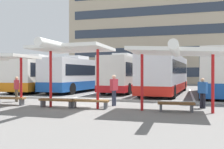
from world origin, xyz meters
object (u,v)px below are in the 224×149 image
Objects in this scene: coach_bus_0 at (43,75)px; bench_4 at (176,105)px; waiting_shelter_1 at (71,50)px; waiting_passenger_2 at (203,91)px; bench_2 at (57,101)px; coach_bus_1 at (84,75)px; coach_bus_4 at (216,74)px; bench_1 at (9,99)px; waiting_shelter_2 at (176,53)px; waiting_passenger_0 at (17,87)px; coach_bus_3 at (166,74)px; waiting_passenger_1 at (114,88)px; bench_3 at (90,102)px; coach_bus_2 at (127,74)px.

bench_4 is at bearing -38.44° from coach_bus_0.
waiting_shelter_1 is 3.24× the size of waiting_passenger_2.
waiting_passenger_2 is at bearing 13.59° from bench_2.
coach_bus_1 is 1.02× the size of coach_bus_4.
coach_bus_1 is at bearing 109.14° from waiting_shelter_1.
bench_1 is 9.48m from waiting_shelter_2.
waiting_shelter_2 reaches higher than bench_1.
waiting_passenger_0 is at bearing 158.20° from waiting_shelter_1.
coach_bus_4 is at bearing 33.04° from waiting_passenger_0.
waiting_passenger_1 is at bearing -103.52° from coach_bus_3.
bench_4 is (-0.00, 0.26, -2.41)m from waiting_shelter_2.
bench_2 is at bearing -166.41° from waiting_passenger_2.
coach_bus_3 is 2.42× the size of waiting_shelter_1.
waiting_passenger_1 is at bearing 54.96° from bench_3.
waiting_passenger_1 is at bearing -60.25° from coach_bus_1.
coach_bus_2 is at bearing 89.15° from waiting_shelter_1.
coach_bus_3 is at bearing 45.93° from waiting_passenger_0.
coach_bus_4 is at bearing 39.08° from bench_1.
coach_bus_2 is 0.87× the size of coach_bus_4.
waiting_shelter_2 reaches higher than bench_4.
bench_2 is 1.27× the size of waiting_passenger_2.
bench_4 is at bearing -83.77° from coach_bus_3.
coach_bus_0 is 16.45m from coach_bus_4.
bench_4 is at bearing 90.00° from waiting_shelter_2.
coach_bus_1 is at bearing 170.23° from coach_bus_4.
waiting_passenger_0 is (-12.70, -8.26, -0.85)m from coach_bus_4.
bench_3 is 1.26× the size of waiting_passenger_0.
waiting_shelter_1 is at bearing -9.48° from bench_2.
waiting_passenger_1 is at bearing -81.22° from coach_bus_2.
bench_4 is (9.44, -11.94, -1.25)m from coach_bus_1.
coach_bus_0 is 4.27m from coach_bus_1.
waiting_passenger_2 reaches higher than bench_2.
bench_4 is at bearing 1.41° from bench_2.
waiting_passenger_1 is at bearing -42.86° from coach_bus_0.
waiting_passenger_0 reaches higher than bench_2.
waiting_passenger_2 is at bearing 55.78° from waiting_shelter_2.
bench_4 is at bearing -51.66° from coach_bus_1.
bench_3 is (-7.17, -9.84, -1.42)m from coach_bus_4.
coach_bus_0 is 8.62m from coach_bus_2.
bench_2 is at bearing -178.59° from bench_4.
coach_bus_0 is 5.49× the size of bench_3.
coach_bus_3 is 6.07× the size of bench_3.
waiting_shelter_1 is 5.85m from bench_4.
coach_bus_3 is 7.12× the size of waiting_passenger_1.
coach_bus_2 is 13.26m from waiting_shelter_2.
bench_1 is at bearing -67.82° from coach_bus_0.
bench_3 is (-3.14, -10.53, -1.37)m from coach_bus_3.
waiting_shelter_1 reaches higher than waiting_passenger_0.
bench_1 is at bearing -66.82° from waiting_passenger_0.
bench_4 is at bearing -106.37° from coach_bus_4.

